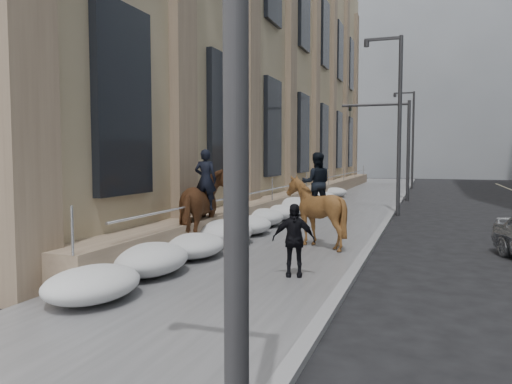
# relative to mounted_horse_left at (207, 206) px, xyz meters

# --- Properties ---
(ground) EXTENTS (140.00, 140.00, 0.00)m
(ground) POSITION_rel_mounted_horse_left_xyz_m (1.70, -3.47, -1.27)
(ground) COLOR black
(ground) RESTS_ON ground
(sidewalk) EXTENTS (5.00, 80.00, 0.12)m
(sidewalk) POSITION_rel_mounted_horse_left_xyz_m (1.70, 6.53, -1.21)
(sidewalk) COLOR #4C4C4E
(sidewalk) RESTS_ON ground
(curb) EXTENTS (0.24, 80.00, 0.12)m
(curb) POSITION_rel_mounted_horse_left_xyz_m (4.32, 6.53, -1.21)
(curb) COLOR slate
(curb) RESTS_ON ground
(limestone_building) EXTENTS (6.10, 44.00, 18.00)m
(limestone_building) POSITION_rel_mounted_horse_left_xyz_m (-3.56, 16.49, 7.63)
(limestone_building) COLOR #90805E
(limestone_building) RESTS_ON ground
(bg_building_mid) EXTENTS (30.00, 12.00, 28.00)m
(bg_building_mid) POSITION_rel_mounted_horse_left_xyz_m (5.70, 56.53, 12.73)
(bg_building_mid) COLOR slate
(bg_building_mid) RESTS_ON ground
(bg_building_far) EXTENTS (24.00, 12.00, 20.00)m
(bg_building_far) POSITION_rel_mounted_horse_left_xyz_m (-4.30, 68.53, 8.73)
(bg_building_far) COLOR gray
(bg_building_far) RESTS_ON ground
(streetlight_mid) EXTENTS (1.71, 0.24, 8.00)m
(streetlight_mid) POSITION_rel_mounted_horse_left_xyz_m (4.44, 10.53, 3.31)
(streetlight_mid) COLOR #2D2D30
(streetlight_mid) RESTS_ON ground
(streetlight_far) EXTENTS (1.71, 0.24, 8.00)m
(streetlight_far) POSITION_rel_mounted_horse_left_xyz_m (4.44, 30.53, 3.31)
(streetlight_far) COLOR #2D2D30
(streetlight_far) RESTS_ON ground
(traffic_signal) EXTENTS (4.10, 0.22, 6.00)m
(traffic_signal) POSITION_rel_mounted_horse_left_xyz_m (3.77, 18.53, 2.73)
(traffic_signal) COLOR #2D2D30
(traffic_signal) RESTS_ON ground
(snow_bank) EXTENTS (1.70, 18.10, 0.76)m
(snow_bank) POSITION_rel_mounted_horse_left_xyz_m (0.28, 4.64, -0.80)
(snow_bank) COLOR silver
(snow_bank) RESTS_ON sidewalk
(mounted_horse_left) EXTENTS (1.57, 2.76, 2.76)m
(mounted_horse_left) POSITION_rel_mounted_horse_left_xyz_m (0.00, 0.00, 0.00)
(mounted_horse_left) COLOR #472815
(mounted_horse_left) RESTS_ON sidewalk
(mounted_horse_right) EXTENTS (2.05, 2.19, 2.66)m
(mounted_horse_right) POSITION_rel_mounted_horse_left_xyz_m (2.87, 1.07, -0.04)
(mounted_horse_right) COLOR #513217
(mounted_horse_right) RESTS_ON sidewalk
(pedestrian) EXTENTS (0.98, 0.59, 1.56)m
(pedestrian) POSITION_rel_mounted_horse_left_xyz_m (3.19, -2.54, -0.37)
(pedestrian) COLOR black
(pedestrian) RESTS_ON sidewalk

